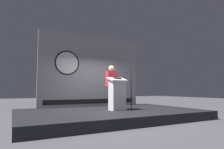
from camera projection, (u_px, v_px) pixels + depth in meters
ground_plane at (111, 118)px, 6.94m from camera, size 40.00×40.00×0.00m
stage_platform at (111, 114)px, 6.95m from camera, size 6.40×4.00×0.30m
banner_display at (92, 71)px, 8.72m from camera, size 4.74×0.12×3.22m
podium at (117, 94)px, 6.91m from camera, size 0.64×0.50×1.21m
speaker_person at (111, 87)px, 7.36m from camera, size 0.40×0.26×1.68m
microphone_stand at (130, 96)px, 7.05m from camera, size 0.24×0.50×1.49m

